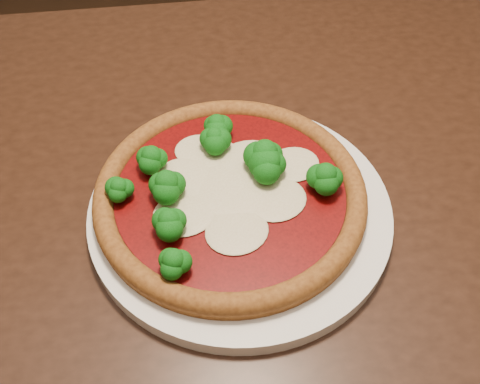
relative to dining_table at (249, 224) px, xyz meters
name	(u,v)px	position (x,y,z in m)	size (l,w,h in m)	color
floor	(277,353)	(0.11, 0.06, -0.65)	(4.00, 4.00, 0.00)	black
dining_table	(249,224)	(0.00, 0.00, 0.00)	(1.37, 1.16, 0.75)	black
plate	(240,210)	(-0.04, -0.05, 0.11)	(0.34, 0.34, 0.02)	silver
pizza	(229,190)	(-0.05, -0.04, 0.13)	(0.30, 0.30, 0.06)	brown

